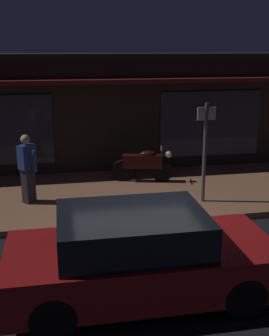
# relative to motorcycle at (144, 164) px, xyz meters

# --- Properties ---
(ground_plane) EXTENTS (60.00, 60.00, 0.00)m
(ground_plane) POSITION_rel_motorcycle_xyz_m (-0.84, -3.78, -0.65)
(ground_plane) COLOR black
(sidewalk_slab) EXTENTS (18.00, 4.00, 0.15)m
(sidewalk_slab) POSITION_rel_motorcycle_xyz_m (-0.84, -0.78, -0.57)
(sidewalk_slab) COLOR brown
(sidewalk_slab) RESTS_ON ground_plane
(storefront_building) EXTENTS (18.00, 3.30, 3.60)m
(storefront_building) POSITION_rel_motorcycle_xyz_m (-0.84, 2.61, 1.16)
(storefront_building) COLOR black
(storefront_building) RESTS_ON ground_plane
(motorcycle) EXTENTS (1.69, 0.64, 0.97)m
(motorcycle) POSITION_rel_motorcycle_xyz_m (0.00, 0.00, 0.00)
(motorcycle) COLOR black
(motorcycle) RESTS_ON sidewalk_slab
(person_photographer) EXTENTS (0.51, 0.48, 1.67)m
(person_photographer) POSITION_rel_motorcycle_xyz_m (-3.07, -1.12, 0.38)
(person_photographer) COLOR #28232D
(person_photographer) RESTS_ON sidewalk_slab
(sign_post) EXTENTS (0.44, 0.09, 2.40)m
(sign_post) POSITION_rel_motorcycle_xyz_m (1.10, -1.82, 0.86)
(sign_post) COLOR #47474C
(sign_post) RESTS_ON sidewalk_slab
(parked_car_far) EXTENTS (4.11, 1.80, 1.42)m
(parked_car_far) POSITION_rel_motorcycle_xyz_m (-1.19, -5.33, 0.06)
(parked_car_far) COLOR black
(parked_car_far) RESTS_ON ground_plane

